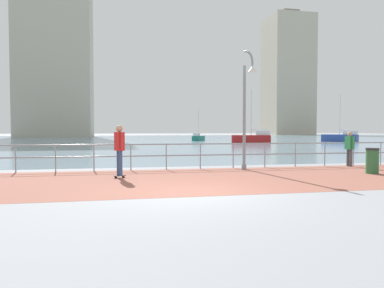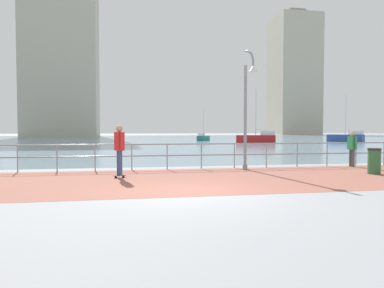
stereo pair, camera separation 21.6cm
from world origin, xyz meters
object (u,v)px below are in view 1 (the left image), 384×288
trash_bin (372,161)px  bystander (350,146)px  lamppost (247,104)px  sailboat_gray (252,138)px  skateboarder (119,146)px  sailboat_blue (198,138)px  sailboat_teal (341,137)px

trash_bin → bystander: bearing=71.8°
lamppost → trash_bin: lamppost is taller
bystander → trash_bin: (-0.81, -2.47, -0.41)m
sailboat_gray → skateboarder: bearing=-118.8°
lamppost → trash_bin: (4.05, -2.05, -2.14)m
lamppost → bystander: (4.86, 0.42, -1.73)m
bystander → sailboat_blue: sailboat_blue is taller
bystander → trash_bin: size_ratio=1.63×
skateboarder → bystander: size_ratio=1.15×
lamppost → trash_bin: 5.02m
lamppost → sailboat_gray: (10.41, 26.48, -2.01)m
skateboarder → sailboat_teal: 42.62m
sailboat_gray → trash_bin: bearing=-102.6°
sailboat_gray → sailboat_blue: 12.44m
lamppost → sailboat_gray: size_ratio=0.75×
sailboat_gray → bystander: bearing=-102.0°
bystander → sailboat_gray: (5.55, 26.05, -0.27)m
bystander → sailboat_teal: bearing=56.6°
sailboat_teal → sailboat_gray: 14.13m
sailboat_teal → sailboat_blue: size_ratio=1.37×
sailboat_teal → sailboat_gray: sailboat_gray is taller
skateboarder → sailboat_teal: size_ratio=0.27×
skateboarder → sailboat_gray: size_ratio=0.27×
lamppost → sailboat_gray: bearing=68.5°
bystander → sailboat_blue: 37.88m
bystander → sailboat_gray: sailboat_gray is taller
trash_bin → sailboat_gray: 29.23m
lamppost → sailboat_teal: bearing=50.8°
trash_bin → sailboat_teal: size_ratio=0.15×
lamppost → skateboarder: bearing=-163.3°
lamppost → sailboat_teal: (24.17, 29.66, -2.01)m
sailboat_blue → lamppost: bearing=-99.6°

